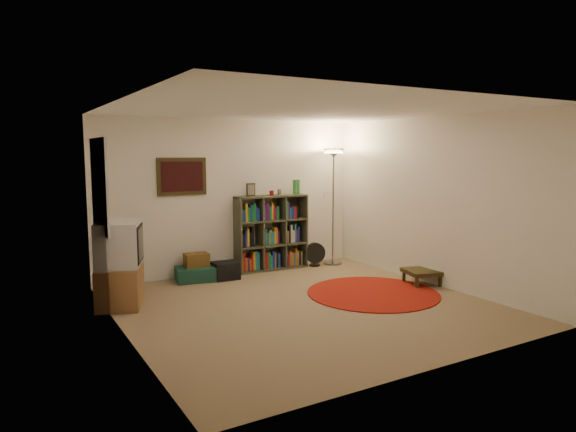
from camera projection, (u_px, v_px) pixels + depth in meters
The scene contains 11 objects.
room at pixel (299, 209), 6.49m from camera, with size 4.54×4.54×2.54m.
bookshelf at pixel (270, 234), 8.66m from camera, with size 1.26×0.38×1.50m.
floor_lamp at pixel (333, 169), 8.91m from camera, with size 0.43×0.43×2.04m.
floor_fan at pixel (315, 254), 8.92m from camera, with size 0.37×0.24×0.41m.
tv_stand at pixel (120, 266), 6.58m from camera, with size 0.75×0.89×1.09m.
suitcase at pixel (198, 274), 7.92m from camera, with size 0.73×0.54×0.21m.
wicker_basket at pixel (197, 260), 7.93m from camera, with size 0.38×0.29×0.21m.
duffel_bag at pixel (226, 270), 8.02m from camera, with size 0.40×0.34×0.27m.
paper_towel at pixel (224, 267), 8.36m from camera, with size 0.14×0.14×0.24m.
red_rug at pixel (373, 293), 7.20m from camera, with size 1.85×1.85×0.02m.
side_table at pixel (422, 272), 7.68m from camera, with size 0.59×0.59×0.22m.
Camera 1 is at (-3.41, -5.45, 1.97)m, focal length 32.00 mm.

